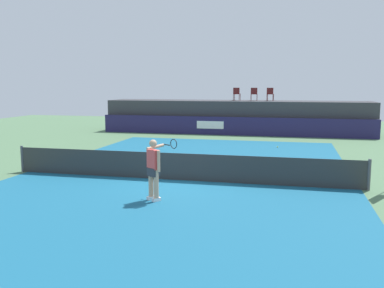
{
  "coord_description": "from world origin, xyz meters",
  "views": [
    {
      "loc": [
        3.8,
        -13.96,
        3.32
      ],
      "look_at": [
        -0.01,
        2.0,
        1.0
      ],
      "focal_mm": 39.59,
      "sensor_mm": 36.0,
      "label": 1
    }
  ],
  "objects_px": {
    "tennis_player": "(154,168)",
    "tennis_ball": "(278,147)",
    "net_post_far": "(369,175)",
    "net_post_near": "(22,159)",
    "spectator_chair_far_left": "(237,93)",
    "spectator_chair_center": "(270,94)",
    "spectator_chair_left": "(254,94)"
  },
  "relations": [
    {
      "from": "spectator_chair_far_left",
      "to": "spectator_chair_center",
      "type": "height_order",
      "value": "same"
    },
    {
      "from": "spectator_chair_left",
      "to": "spectator_chair_center",
      "type": "xyz_separation_m",
      "value": [
        1.08,
        0.11,
        0.0
      ]
    },
    {
      "from": "spectator_chair_far_left",
      "to": "net_post_near",
      "type": "height_order",
      "value": "spectator_chair_far_left"
    },
    {
      "from": "spectator_chair_center",
      "to": "tennis_ball",
      "type": "relative_size",
      "value": 13.06
    },
    {
      "from": "spectator_chair_left",
      "to": "net_post_far",
      "type": "height_order",
      "value": "spectator_chair_left"
    },
    {
      "from": "tennis_player",
      "to": "net_post_near",
      "type": "bearing_deg",
      "value": 156.75
    },
    {
      "from": "tennis_player",
      "to": "spectator_chair_left",
      "type": "bearing_deg",
      "value": 86.23
    },
    {
      "from": "spectator_chair_far_left",
      "to": "tennis_ball",
      "type": "height_order",
      "value": "spectator_chair_far_left"
    },
    {
      "from": "spectator_chair_center",
      "to": "net_post_far",
      "type": "bearing_deg",
      "value": -75.69
    },
    {
      "from": "tennis_ball",
      "to": "spectator_chair_far_left",
      "type": "bearing_deg",
      "value": 114.37
    },
    {
      "from": "spectator_chair_far_left",
      "to": "tennis_player",
      "type": "bearing_deg",
      "value": -89.91
    },
    {
      "from": "tennis_player",
      "to": "tennis_ball",
      "type": "bearing_deg",
      "value": 74.72
    },
    {
      "from": "net_post_near",
      "to": "tennis_player",
      "type": "height_order",
      "value": "tennis_player"
    },
    {
      "from": "spectator_chair_far_left",
      "to": "net_post_near",
      "type": "bearing_deg",
      "value": -111.69
    },
    {
      "from": "spectator_chair_far_left",
      "to": "tennis_player",
      "type": "xyz_separation_m",
      "value": [
        0.03,
        -18.15,
        -1.73
      ]
    },
    {
      "from": "net_post_near",
      "to": "tennis_ball",
      "type": "bearing_deg",
      "value": 42.93
    },
    {
      "from": "net_post_far",
      "to": "tennis_ball",
      "type": "distance_m",
      "value": 9.19
    },
    {
      "from": "spectator_chair_center",
      "to": "net_post_near",
      "type": "distance_m",
      "value": 17.75
    },
    {
      "from": "spectator_chair_far_left",
      "to": "spectator_chair_left",
      "type": "height_order",
      "value": "same"
    },
    {
      "from": "spectator_chair_far_left",
      "to": "tennis_player",
      "type": "height_order",
      "value": "spectator_chair_far_left"
    },
    {
      "from": "net_post_far",
      "to": "tennis_ball",
      "type": "relative_size",
      "value": 14.71
    },
    {
      "from": "spectator_chair_far_left",
      "to": "spectator_chair_left",
      "type": "distance_m",
      "value": 1.22
    },
    {
      "from": "spectator_chair_left",
      "to": "tennis_ball",
      "type": "distance_m",
      "value": 7.46
    },
    {
      "from": "spectator_chair_left",
      "to": "net_post_near",
      "type": "xyz_separation_m",
      "value": [
        -7.38,
        -15.34,
        -2.19
      ]
    },
    {
      "from": "spectator_chair_center",
      "to": "spectator_chair_left",
      "type": "bearing_deg",
      "value": -174.19
    },
    {
      "from": "tennis_ball",
      "to": "net_post_far",
      "type": "bearing_deg",
      "value": -70.08
    },
    {
      "from": "spectator_chair_left",
      "to": "tennis_player",
      "type": "height_order",
      "value": "spectator_chair_left"
    },
    {
      "from": "tennis_ball",
      "to": "spectator_chair_left",
      "type": "bearing_deg",
      "value": 105.79
    },
    {
      "from": "net_post_far",
      "to": "tennis_player",
      "type": "height_order",
      "value": "tennis_player"
    },
    {
      "from": "net_post_near",
      "to": "spectator_chair_far_left",
      "type": "bearing_deg",
      "value": 68.31
    },
    {
      "from": "spectator_chair_far_left",
      "to": "net_post_far",
      "type": "relative_size",
      "value": 0.89
    },
    {
      "from": "spectator_chair_left",
      "to": "tennis_ball",
      "type": "height_order",
      "value": "spectator_chair_left"
    }
  ]
}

